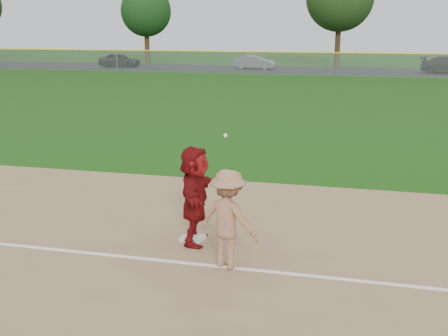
% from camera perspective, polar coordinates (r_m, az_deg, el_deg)
% --- Properties ---
extents(ground, '(160.00, 160.00, 0.00)m').
position_cam_1_polar(ground, '(11.34, -1.84, -8.22)').
color(ground, '#18490E').
rests_on(ground, ground).
extents(foul_line, '(60.00, 0.10, 0.01)m').
position_cam_1_polar(foul_line, '(10.62, -3.02, -9.70)').
color(foul_line, white).
rests_on(foul_line, infield_dirt).
extents(parking_asphalt, '(120.00, 10.00, 0.01)m').
position_cam_1_polar(parking_asphalt, '(56.31, 11.07, 9.68)').
color(parking_asphalt, black).
rests_on(parking_asphalt, ground).
extents(first_base, '(0.52, 0.52, 0.09)m').
position_cam_1_polar(first_base, '(11.71, -3.19, -7.12)').
color(first_base, silver).
rests_on(first_base, infield_dirt).
extents(base_runner, '(0.82, 1.93, 2.02)m').
position_cam_1_polar(base_runner, '(11.28, -2.97, -2.78)').
color(base_runner, '#660B0C').
rests_on(base_runner, infield_dirt).
extents(car_left, '(4.47, 2.15, 1.47)m').
position_cam_1_polar(car_left, '(60.84, -10.55, 10.74)').
color(car_left, black).
rests_on(car_left, parking_asphalt).
extents(car_mid, '(4.17, 1.61, 1.36)m').
position_cam_1_polar(car_mid, '(57.38, 3.15, 10.69)').
color(car_mid, slate).
rests_on(car_mid, parking_asphalt).
extents(first_base_play, '(1.34, 1.02, 2.40)m').
position_cam_1_polar(first_base_play, '(10.18, 0.43, -5.22)').
color(first_base_play, gray).
rests_on(first_base_play, infield_dirt).
extents(outfield_fence, '(110.00, 0.12, 110.00)m').
position_cam_1_polar(outfield_fence, '(50.21, 10.80, 11.39)').
color(outfield_fence, '#999EA0').
rests_on(outfield_fence, ground).
extents(tree_1, '(5.80, 5.80, 8.75)m').
position_cam_1_polar(tree_1, '(67.81, -7.94, 15.49)').
color(tree_1, '#352313').
rests_on(tree_1, ground).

